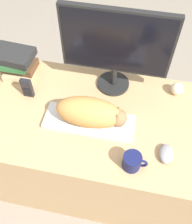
% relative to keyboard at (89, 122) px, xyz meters
% --- Properties ---
extents(ground_plane, '(12.00, 12.00, 0.00)m').
position_rel_keyboard_xyz_m(ground_plane, '(0.06, -0.30, -0.76)').
color(ground_plane, gray).
extents(desk, '(1.45, 0.69, 0.74)m').
position_rel_keyboard_xyz_m(desk, '(0.06, 0.05, -0.38)').
color(desk, tan).
rests_on(desk, ground_plane).
extents(keyboard, '(0.46, 0.16, 0.02)m').
position_rel_keyboard_xyz_m(keyboard, '(0.00, 0.00, 0.00)').
color(keyboard, silver).
rests_on(keyboard, desk).
extents(cat, '(0.35, 0.15, 0.15)m').
position_rel_keyboard_xyz_m(cat, '(0.01, 0.00, 0.09)').
color(cat, '#D18C47').
rests_on(cat, keyboard).
extents(monitor, '(0.55, 0.18, 0.48)m').
position_rel_keyboard_xyz_m(monitor, '(0.08, 0.29, 0.27)').
color(monitor, black).
rests_on(monitor, desk).
extents(computer_mouse, '(0.07, 0.10, 0.04)m').
position_rel_keyboard_xyz_m(computer_mouse, '(0.39, -0.11, 0.01)').
color(computer_mouse, gray).
rests_on(computer_mouse, desk).
extents(coffee_mug, '(0.11, 0.09, 0.08)m').
position_rel_keyboard_xyz_m(coffee_mug, '(0.24, -0.19, 0.03)').
color(coffee_mug, '#141947').
rests_on(coffee_mug, desk).
extents(baseball, '(0.07, 0.07, 0.07)m').
position_rel_keyboard_xyz_m(baseball, '(0.43, 0.30, 0.02)').
color(baseball, beige).
rests_on(baseball, desk).
extents(phone, '(0.06, 0.03, 0.12)m').
position_rel_keyboard_xyz_m(phone, '(-0.37, 0.11, 0.05)').
color(phone, black).
rests_on(phone, desk).
extents(book_stack, '(0.23, 0.18, 0.17)m').
position_rel_keyboard_xyz_m(book_stack, '(-0.48, 0.26, 0.08)').
color(book_stack, '#C6B284').
rests_on(book_stack, desk).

